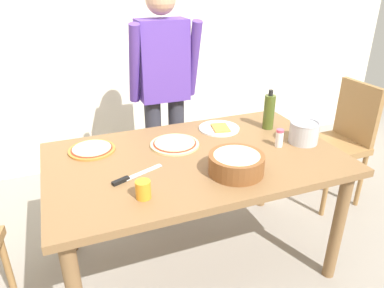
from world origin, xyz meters
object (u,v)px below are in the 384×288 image
(chair_wooden_right, at_px, (342,137))
(popcorn_bowl, at_px, (236,162))
(person_cook, at_px, (164,87))
(steel_pot, at_px, (304,132))
(pizza_cooked_on_tray, at_px, (92,149))
(plate_with_slice, at_px, (219,128))
(pizza_raw_on_board, at_px, (175,144))
(dining_table, at_px, (195,170))
(olive_oil_bottle, at_px, (269,112))
(salt_shaker, at_px, (279,138))
(cup_orange, at_px, (143,190))
(chef_knife, at_px, (132,177))

(chair_wooden_right, height_order, popcorn_bowl, chair_wooden_right)
(person_cook, relative_size, steel_pot, 9.34)
(pizza_cooked_on_tray, relative_size, plate_with_slice, 1.01)
(chair_wooden_right, height_order, pizza_raw_on_board, chair_wooden_right)
(popcorn_bowl, bearing_deg, person_cook, 93.73)
(dining_table, height_order, popcorn_bowl, popcorn_bowl)
(pizza_cooked_on_tray, height_order, olive_oil_bottle, olive_oil_bottle)
(dining_table, relative_size, salt_shaker, 15.09)
(salt_shaker, bearing_deg, olive_oil_bottle, 71.53)
(dining_table, relative_size, steel_pot, 9.22)
(plate_with_slice, bearing_deg, cup_orange, -137.97)
(person_cook, bearing_deg, plate_with_slice, -64.41)
(steel_pot, height_order, chef_knife, steel_pot)
(plate_with_slice, relative_size, popcorn_bowl, 0.93)
(popcorn_bowl, bearing_deg, pizza_raw_on_board, 114.20)
(plate_with_slice, height_order, steel_pot, steel_pot)
(pizza_raw_on_board, distance_m, salt_shaker, 0.61)
(dining_table, height_order, plate_with_slice, plate_with_slice)
(chef_knife, bearing_deg, plate_with_slice, 30.93)
(person_cook, bearing_deg, salt_shaker, -61.73)
(popcorn_bowl, height_order, steel_pot, steel_pot)
(pizza_raw_on_board, bearing_deg, chef_knife, -139.00)
(popcorn_bowl, bearing_deg, chef_knife, 164.62)
(chair_wooden_right, height_order, salt_shaker, chair_wooden_right)
(cup_orange, xyz_separation_m, chef_knife, (-0.01, 0.19, -0.04))
(cup_orange, relative_size, salt_shaker, 0.80)
(person_cook, bearing_deg, popcorn_bowl, -86.27)
(olive_oil_bottle, bearing_deg, person_cook, 133.20)
(olive_oil_bottle, bearing_deg, chef_knife, -162.52)
(chair_wooden_right, bearing_deg, salt_shaker, -157.25)
(popcorn_bowl, height_order, cup_orange, popcorn_bowl)
(cup_orange, bearing_deg, chair_wooden_right, 18.95)
(chair_wooden_right, bearing_deg, pizza_raw_on_board, -175.21)
(person_cook, distance_m, pizza_cooked_on_tray, 0.78)
(steel_pot, bearing_deg, person_cook, 126.29)
(cup_orange, bearing_deg, chef_knife, 93.71)
(person_cook, distance_m, pizza_raw_on_board, 0.62)
(pizza_raw_on_board, bearing_deg, pizza_cooked_on_tray, 167.55)
(pizza_cooked_on_tray, bearing_deg, chef_knife, -68.98)
(dining_table, xyz_separation_m, chef_knife, (-0.38, -0.11, 0.10))
(plate_with_slice, bearing_deg, popcorn_bowl, -106.56)
(salt_shaker, bearing_deg, dining_table, 172.91)
(dining_table, bearing_deg, chef_knife, -164.22)
(plate_with_slice, relative_size, salt_shaker, 2.45)
(plate_with_slice, distance_m, salt_shaker, 0.41)
(chair_wooden_right, distance_m, cup_orange, 1.80)
(dining_table, height_order, chef_knife, chef_knife)
(pizza_cooked_on_tray, distance_m, steel_pot, 1.23)
(chair_wooden_right, xyz_separation_m, plate_with_slice, (-1.04, 0.00, 0.23))
(person_cook, xyz_separation_m, chair_wooden_right, (1.26, -0.47, -0.40))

